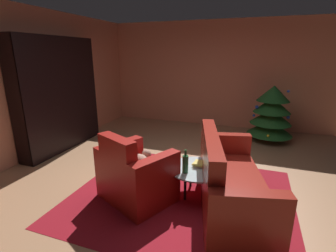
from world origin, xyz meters
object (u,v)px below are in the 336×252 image
(book_stack_on_table, at_px, (201,164))
(decorated_tree, at_px, (271,114))
(couch_red, at_px, (229,185))
(bottle_on_table, at_px, (185,164))
(coffee_table, at_px, (197,170))
(bookshelf_unit, at_px, (64,97))
(armchair_red, at_px, (135,176))

(book_stack_on_table, distance_m, decorated_tree, 2.86)
(couch_red, distance_m, bottle_on_table, 0.60)
(couch_red, xyz_separation_m, coffee_table, (-0.45, 0.19, 0.04))
(couch_red, height_order, decorated_tree, decorated_tree)
(couch_red, bearing_deg, coffee_table, 157.26)
(couch_red, height_order, bottle_on_table, couch_red)
(bookshelf_unit, bearing_deg, book_stack_on_table, -16.66)
(bookshelf_unit, bearing_deg, couch_red, -18.52)
(bookshelf_unit, height_order, armchair_red, bookshelf_unit)
(book_stack_on_table, bearing_deg, bookshelf_unit, 163.34)
(couch_red, bearing_deg, armchair_red, -170.74)
(coffee_table, distance_m, book_stack_on_table, 0.10)
(bookshelf_unit, height_order, decorated_tree, bookshelf_unit)
(armchair_red, relative_size, decorated_tree, 0.91)
(decorated_tree, bearing_deg, bottle_on_table, -111.59)
(bookshelf_unit, relative_size, armchair_red, 1.96)
(book_stack_on_table, height_order, bottle_on_table, bottle_on_table)
(coffee_table, relative_size, book_stack_on_table, 3.47)
(couch_red, distance_m, coffee_table, 0.49)
(bookshelf_unit, xyz_separation_m, decorated_tree, (4.05, 1.76, -0.43))
(armchair_red, bearing_deg, decorated_tree, 60.23)
(book_stack_on_table, relative_size, bottle_on_table, 0.70)
(couch_red, xyz_separation_m, decorated_tree, (0.59, 2.92, 0.30))
(bookshelf_unit, xyz_separation_m, coffee_table, (3.02, -0.97, -0.69))
(armchair_red, xyz_separation_m, decorated_tree, (1.78, 3.12, 0.29))
(armchair_red, xyz_separation_m, book_stack_on_table, (0.79, 0.44, 0.10))
(armchair_red, height_order, book_stack_on_table, armchair_red)
(coffee_table, xyz_separation_m, book_stack_on_table, (0.04, 0.06, 0.07))
(couch_red, bearing_deg, bottle_on_table, 178.84)
(bookshelf_unit, height_order, coffee_table, bookshelf_unit)
(decorated_tree, bearing_deg, couch_red, -101.32)
(couch_red, distance_m, book_stack_on_table, 0.49)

